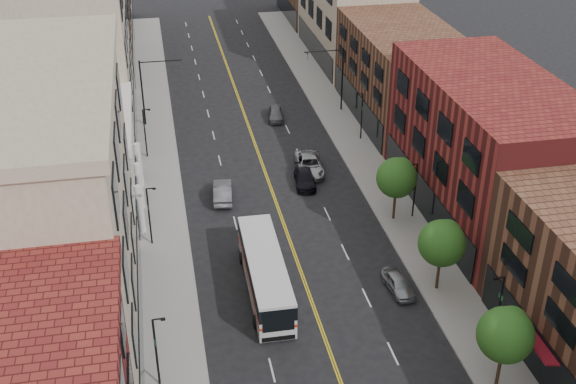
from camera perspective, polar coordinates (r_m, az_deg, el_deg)
sidewalk_left at (r=68.74m, az=-10.11°, el=0.99°), size 4.00×110.00×0.15m
sidewalk_right at (r=71.47m, az=6.08°, el=2.46°), size 4.00×110.00×0.15m
bldg_l_tanoffice at (r=45.79m, az=-18.79°, el=-2.80°), size 10.00×22.00×18.00m
bldg_l_white at (r=63.83m, az=-16.55°, el=1.83°), size 10.00×14.00×8.00m
bldg_l_far_a at (r=77.71m, az=-16.30°, el=10.80°), size 10.00×20.00×18.00m
bldg_l_far_b at (r=97.28m, az=-15.49°, el=13.59°), size 10.00×20.00×15.00m
bldg_r_mid at (r=62.20m, az=15.44°, el=3.32°), size 10.00×22.00×12.00m
bldg_r_far_a at (r=80.34m, az=9.08°, el=9.18°), size 10.00×20.00×10.00m
bldg_r_far_b at (r=98.82m, az=5.10°, el=14.44°), size 10.00×22.00×14.00m
tree_r_1 at (r=45.12m, az=16.88°, el=-10.61°), size 3.40×3.40×5.59m
tree_r_2 at (r=52.28m, az=12.13°, el=-3.85°), size 3.40×3.40×5.59m
tree_r_3 at (r=60.26m, az=8.64°, el=1.23°), size 3.40×3.40×5.59m
lamp_l_1 at (r=44.67m, az=-10.34°, el=-12.06°), size 0.81×0.55×5.05m
lamp_l_2 at (r=57.74m, az=-10.89°, el=-1.64°), size 0.81×0.55×5.05m
lamp_l_3 at (r=72.00m, az=-11.22°, el=4.80°), size 0.81×0.55×5.05m
lamp_r_1 at (r=49.13m, az=16.33°, el=-8.53°), size 0.81×0.55×5.05m
lamp_r_2 at (r=61.25m, az=9.96°, el=0.37°), size 0.81×0.55×5.05m
lamp_r_3 at (r=74.84m, az=5.82°, el=6.20°), size 0.81×0.55×5.05m
signal_mast_left at (r=78.77m, az=-10.96°, el=8.32°), size 4.49×0.18×7.20m
signal_mast_right at (r=81.22m, az=3.82°, el=9.44°), size 4.49×0.18×7.20m
city_bus at (r=52.25m, az=-1.82°, el=-6.30°), size 2.95×11.71×3.00m
car_parked_far at (r=53.52m, az=8.72°, el=-7.16°), size 1.84×3.86×1.27m
car_lane_behind at (r=64.44m, az=-5.19°, el=0.02°), size 2.07×4.77×1.53m
car_lane_a at (r=66.67m, az=1.34°, el=1.10°), size 2.29×4.65×1.30m
car_lane_b at (r=68.92m, az=1.69°, el=2.19°), size 3.02×5.68×1.52m
car_lane_c at (r=80.31m, az=-0.98°, el=6.22°), size 2.14×4.19×1.37m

